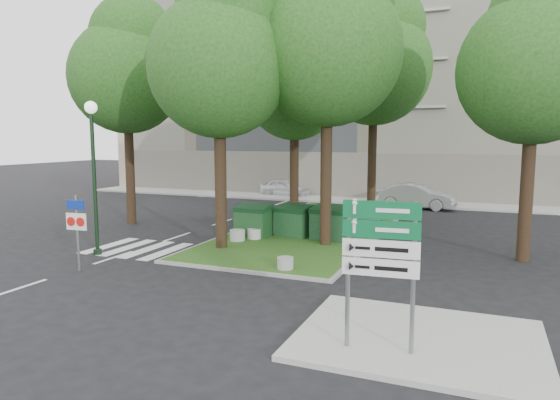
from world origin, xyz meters
The scene contains 26 objects.
ground centered at (0.00, 0.00, 0.00)m, with size 120.00×120.00×0.00m, color black.
median_island centered at (0.50, 8.00, 0.06)m, with size 6.00×16.00×0.12m, color #1B4012.
median_kerb centered at (0.50, 8.00, 0.05)m, with size 6.30×16.30×0.10m, color gray.
sidewalk_corner centered at (6.50, -3.50, 0.06)m, with size 5.00×4.00×0.12m, color #999993.
building_sidewalk centered at (0.00, 18.50, 0.06)m, with size 42.00×3.00×0.12m, color #999993.
zebra_crossing centered at (-3.75, 1.50, 0.01)m, with size 5.00×3.00×0.01m, color silver.
apartment_building centered at (0.00, 26.00, 8.00)m, with size 41.00×12.00×16.00m, color #BDB28D.
tree_median_near_left centered at (-1.41, 2.56, 7.32)m, with size 5.20×5.20×10.53m.
tree_median_near_right centered at (2.09, 4.56, 7.99)m, with size 5.60×5.60×11.46m.
tree_median_mid centered at (-0.91, 9.06, 6.98)m, with size 4.80×4.80×9.99m.
tree_median_far centered at (2.29, 12.06, 8.32)m, with size 5.80×5.80×11.93m.
tree_street_left centered at (-8.41, 6.06, 7.65)m, with size 5.40×5.40×11.00m.
tree_street_right centered at (9.09, 5.06, 6.98)m, with size 5.00×5.00×10.06m.
dumpster_a centered at (-1.31, 4.96, 0.77)m, with size 1.53×1.13×1.36m.
dumpster_b centered at (0.29, 5.53, 0.76)m, with size 1.61×1.27×1.34m.
dumpster_c centered at (1.89, 5.51, 0.79)m, with size 1.58×1.17×1.39m.
dumpster_d centered at (3.00, 5.93, 0.76)m, with size 1.67×1.38×1.33m.
bollard_left centered at (-1.49, 3.81, 0.34)m, with size 0.61×0.61×0.44m, color #A0A09B.
bollard_right centered at (1.90, 0.50, 0.31)m, with size 0.52×0.52×0.37m, color gray.
bollard_mid centered at (-1.02, 4.41, 0.32)m, with size 0.57×0.57×0.40m, color #B0B0AB.
litter_bin centered at (3.20, 11.87, 0.49)m, with size 0.43×0.43×0.75m, color #C4D218.
street_lamp centered at (-5.37, 0.16, 3.48)m, with size 0.44×0.44×5.54m.
traffic_sign_pole centered at (-4.30, -1.85, 1.57)m, with size 0.73×0.11×2.45m.
directional_sign centered at (5.84, -4.44, 2.09)m, with size 1.48×0.22×2.96m.
car_white centered at (-5.64, 19.50, 0.63)m, with size 1.49×3.71×1.26m, color silver.
car_silver centered at (3.95, 16.71, 0.75)m, with size 1.58×4.54×1.50m, color gray.
Camera 1 is at (7.60, -13.87, 4.29)m, focal length 32.00 mm.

